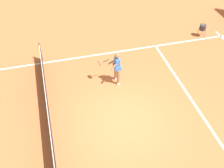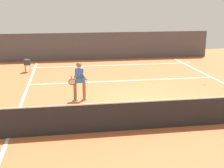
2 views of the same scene
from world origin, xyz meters
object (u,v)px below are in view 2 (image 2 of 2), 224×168
Objects in this scene: tennis_player at (79,80)px; tennis_ball_mid at (204,84)px; ball_hopper at (27,62)px; tennis_ball_far at (19,109)px.

tennis_ball_mid is at bearing -166.35° from tennis_player.
tennis_ball_far is at bearing 92.82° from ball_hopper.
ball_hopper is (8.54, -4.20, 0.51)m from tennis_ball_mid.
tennis_player is 2.52m from tennis_ball_far.
tennis_player is at bearing -160.46° from tennis_ball_far.
tennis_ball_mid is 0.09× the size of ball_hopper.
ball_hopper reaches higher than tennis_ball_far.
tennis_player is at bearing 13.65° from tennis_ball_mid.
tennis_player is 6.21m from ball_hopper.
tennis_ball_mid is 1.00× the size of tennis_ball_far.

